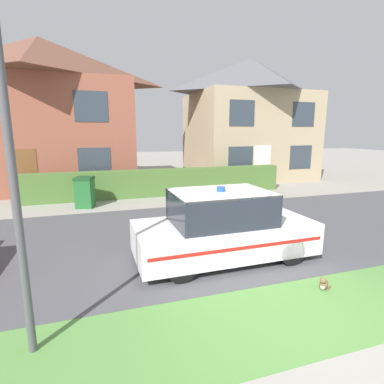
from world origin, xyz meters
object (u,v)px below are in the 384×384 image
(cat, at_px, (324,284))
(wheelie_bin, at_px, (85,192))
(police_car, at_px, (223,227))
(house_right, at_px, (248,118))
(house_left, at_px, (44,113))
(street_lamp, at_px, (6,118))

(cat, bearing_deg, wheelie_bin, -96.02)
(police_car, height_order, house_right, house_right)
(police_car, relative_size, wheelie_bin, 3.40)
(house_left, relative_size, house_right, 1.24)
(police_car, bearing_deg, house_right, 59.33)
(cat, distance_m, wheelie_bin, 8.80)
(cat, height_order, wheelie_bin, wheelie_bin)
(house_left, bearing_deg, wheelie_bin, -70.90)
(house_left, distance_m, street_lamp, 13.38)
(cat, relative_size, street_lamp, 0.06)
(police_car, xyz_separation_m, wheelie_bin, (-3.05, 5.90, -0.15))
(street_lamp, bearing_deg, house_left, 96.23)
(house_left, distance_m, wheelie_bin, 6.58)
(cat, relative_size, wheelie_bin, 0.27)
(cat, bearing_deg, house_right, -147.02)
(police_car, relative_size, cat, 12.39)
(house_left, bearing_deg, street_lamp, -83.77)
(street_lamp, bearing_deg, cat, 1.43)
(house_right, bearing_deg, wheelie_bin, -151.15)
(police_car, xyz_separation_m, house_right, (6.45, 11.14, 2.88))
(house_left, height_order, wheelie_bin, house_left)
(house_right, xyz_separation_m, wheelie_bin, (-9.50, -5.24, -3.03))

